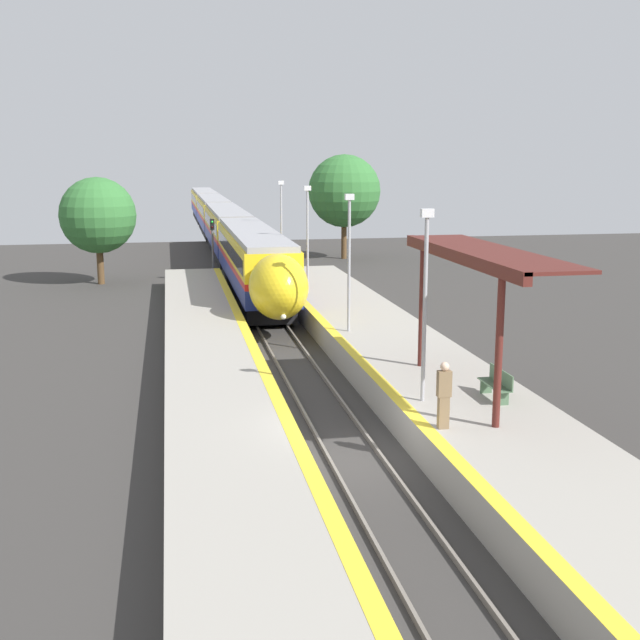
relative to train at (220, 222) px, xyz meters
The scene contains 16 objects.
ground_plane 54.58m from the train, 90.00° to the right, with size 120.00×120.00×0.00m, color #383533.
rail_left 54.58m from the train, 90.76° to the right, with size 0.08×90.00×0.15m, color slate.
rail_right 54.58m from the train, 89.24° to the right, with size 0.08×90.00×0.15m, color slate.
train is the anchor object (origin of this frame).
platform_right 54.69m from the train, 86.04° to the right, with size 4.44×64.00×1.05m.
platform_left 54.66m from the train, 93.46° to the right, with size 3.49×64.00×1.05m.
platform_bench 53.26m from the train, 85.01° to the right, with size 0.44×1.66×0.89m.
person_waiting 55.32m from the train, 87.74° to the right, with size 0.36×0.24×1.80m.
railway_signal 22.03m from the train, 95.06° to the right, with size 0.28×0.28×4.19m.
lamppost_near 52.91m from the train, 87.38° to the right, with size 0.36×0.20×5.61m.
lamppost_mid 43.07m from the train, 86.78° to the right, with size 0.36×0.20×5.61m.
lamppost_far 33.24m from the train, 85.83° to the right, with size 0.36×0.20×5.61m.
lamppost_farthest 23.44m from the train, 84.07° to the right, with size 0.36×0.20×5.61m.
station_canopy 52.41m from the train, 85.44° to the right, with size 2.02×9.51×4.35m.
background_tree_left 23.05m from the train, 113.56° to the right, with size 4.88×4.88×6.89m.
background_tree_right 14.56m from the train, 49.19° to the right, with size 5.82×5.82×8.39m.
Camera 1 is at (-4.75, -19.96, 8.02)m, focal length 45.00 mm.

